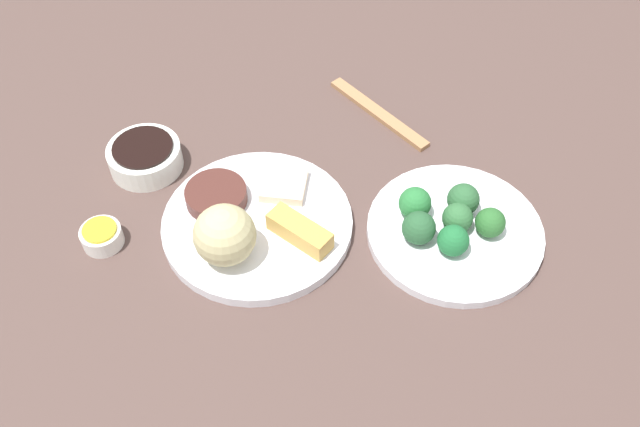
% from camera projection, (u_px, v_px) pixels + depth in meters
% --- Properties ---
extents(tabletop, '(2.20, 2.20, 0.02)m').
position_uv_depth(tabletop, '(276.00, 245.00, 0.95)').
color(tabletop, '#4F3B36').
rests_on(tabletop, ground).
extents(main_plate, '(0.26, 0.26, 0.02)m').
position_uv_depth(main_plate, '(258.00, 224.00, 0.95)').
color(main_plate, white).
rests_on(main_plate, tabletop).
extents(rice_scoop, '(0.08, 0.08, 0.08)m').
position_uv_depth(rice_scoop, '(225.00, 235.00, 0.88)').
color(rice_scoop, '#C0B681').
rests_on(rice_scoop, main_plate).
extents(spring_roll, '(0.07, 0.10, 0.03)m').
position_uv_depth(spring_roll, '(299.00, 234.00, 0.91)').
color(spring_roll, gold).
rests_on(spring_roll, main_plate).
extents(crab_rangoon_wonton, '(0.07, 0.07, 0.01)m').
position_uv_depth(crab_rangoon_wonton, '(284.00, 185.00, 0.98)').
color(crab_rangoon_wonton, beige).
rests_on(crab_rangoon_wonton, main_plate).
extents(stir_fry_heap, '(0.09, 0.09, 0.02)m').
position_uv_depth(stir_fry_heap, '(216.00, 196.00, 0.96)').
color(stir_fry_heap, '#4B2620').
rests_on(stir_fry_heap, main_plate).
extents(broccoli_plate, '(0.24, 0.24, 0.01)m').
position_uv_depth(broccoli_plate, '(455.00, 232.00, 0.94)').
color(broccoli_plate, white).
rests_on(broccoli_plate, tabletop).
extents(broccoli_floret_0, '(0.04, 0.04, 0.04)m').
position_uv_depth(broccoli_floret_0, '(453.00, 241.00, 0.90)').
color(broccoli_floret_0, '#1F6935').
rests_on(broccoli_floret_0, broccoli_plate).
extents(broccoli_floret_1, '(0.04, 0.04, 0.04)m').
position_uv_depth(broccoli_floret_1, '(463.00, 199.00, 0.94)').
color(broccoli_floret_1, '#2C5E34').
rests_on(broccoli_floret_1, broccoli_plate).
extents(broccoli_floret_2, '(0.04, 0.04, 0.04)m').
position_uv_depth(broccoli_floret_2, '(415.00, 203.00, 0.94)').
color(broccoli_floret_2, '#297537').
rests_on(broccoli_floret_2, broccoli_plate).
extents(broccoli_floret_3, '(0.04, 0.04, 0.04)m').
position_uv_depth(broccoli_floret_3, '(490.00, 223.00, 0.92)').
color(broccoli_floret_3, '#2B642C').
rests_on(broccoli_floret_3, broccoli_plate).
extents(broccoli_floret_4, '(0.04, 0.04, 0.04)m').
position_uv_depth(broccoli_floret_4, '(457.00, 218.00, 0.92)').
color(broccoli_floret_4, '#306637').
rests_on(broccoli_floret_4, broccoli_plate).
extents(broccoli_floret_6, '(0.05, 0.05, 0.05)m').
position_uv_depth(broccoli_floret_6, '(419.00, 228.00, 0.91)').
color(broccoli_floret_6, '#275631').
rests_on(broccoli_floret_6, broccoli_plate).
extents(soy_sauce_bowl, '(0.11, 0.11, 0.04)m').
position_uv_depth(soy_sauce_bowl, '(145.00, 157.00, 1.02)').
color(soy_sauce_bowl, white).
rests_on(soy_sauce_bowl, tabletop).
extents(soy_sauce_bowl_liquid, '(0.09, 0.09, 0.00)m').
position_uv_depth(soy_sauce_bowl_liquid, '(142.00, 147.00, 1.00)').
color(soy_sauce_bowl_liquid, black).
rests_on(soy_sauce_bowl_liquid, soy_sauce_bowl).
extents(sauce_ramekin_hot_mustard, '(0.06, 0.06, 0.03)m').
position_uv_depth(sauce_ramekin_hot_mustard, '(102.00, 237.00, 0.93)').
color(sauce_ramekin_hot_mustard, white).
rests_on(sauce_ramekin_hot_mustard, tabletop).
extents(sauce_ramekin_hot_mustard_liquid, '(0.05, 0.05, 0.00)m').
position_uv_depth(sauce_ramekin_hot_mustard_liquid, '(99.00, 230.00, 0.92)').
color(sauce_ramekin_hot_mustard_liquid, gold).
rests_on(sauce_ramekin_hot_mustard_liquid, sauce_ramekin_hot_mustard).
extents(chopsticks_pair, '(0.14, 0.18, 0.01)m').
position_uv_depth(chopsticks_pair, '(378.00, 113.00, 1.10)').
color(chopsticks_pair, '#A7774D').
rests_on(chopsticks_pair, tabletop).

